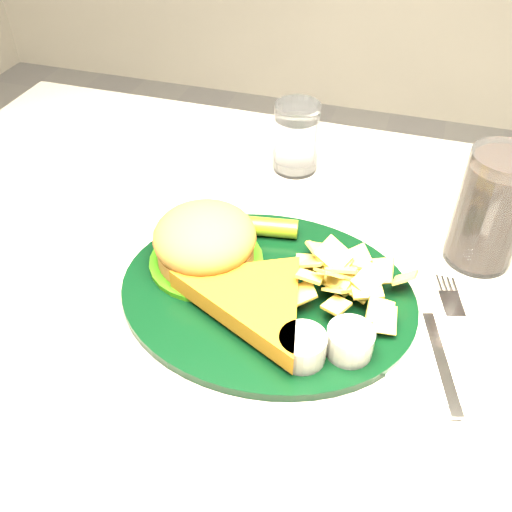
{
  "coord_description": "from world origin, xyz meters",
  "views": [
    {
      "loc": [
        0.13,
        -0.5,
        1.23
      ],
      "look_at": [
        -0.02,
        -0.03,
        0.8
      ],
      "focal_mm": 40.0,
      "sensor_mm": 36.0,
      "label": 1
    }
  ],
  "objects_px": {
    "table": "(271,437)",
    "fork_napkin": "(442,354)",
    "cola_glass": "(491,210)",
    "water_glass": "(296,138)",
    "dinner_plate": "(267,272)"
  },
  "relations": [
    {
      "from": "table",
      "to": "fork_napkin",
      "type": "relative_size",
      "value": 6.77
    },
    {
      "from": "cola_glass",
      "to": "fork_napkin",
      "type": "bearing_deg",
      "value": -99.97
    },
    {
      "from": "water_glass",
      "to": "fork_napkin",
      "type": "bearing_deg",
      "value": -52.73
    },
    {
      "from": "dinner_plate",
      "to": "fork_napkin",
      "type": "bearing_deg",
      "value": -8.67
    },
    {
      "from": "table",
      "to": "cola_glass",
      "type": "relative_size",
      "value": 7.97
    },
    {
      "from": "table",
      "to": "dinner_plate",
      "type": "xyz_separation_m",
      "value": [
        0.0,
        -0.05,
        0.41
      ]
    },
    {
      "from": "fork_napkin",
      "to": "table",
      "type": "bearing_deg",
      "value": 142.39
    },
    {
      "from": "dinner_plate",
      "to": "fork_napkin",
      "type": "distance_m",
      "value": 0.21
    },
    {
      "from": "table",
      "to": "fork_napkin",
      "type": "bearing_deg",
      "value": -21.04
    },
    {
      "from": "dinner_plate",
      "to": "table",
      "type": "bearing_deg",
      "value": 92.1
    },
    {
      "from": "table",
      "to": "fork_napkin",
      "type": "xyz_separation_m",
      "value": [
        0.2,
        -0.08,
        0.38
      ]
    },
    {
      "from": "water_glass",
      "to": "cola_glass",
      "type": "relative_size",
      "value": 0.71
    },
    {
      "from": "table",
      "to": "cola_glass",
      "type": "height_order",
      "value": "cola_glass"
    },
    {
      "from": "dinner_plate",
      "to": "water_glass",
      "type": "height_order",
      "value": "water_glass"
    },
    {
      "from": "dinner_plate",
      "to": "fork_napkin",
      "type": "relative_size",
      "value": 1.97
    }
  ]
}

